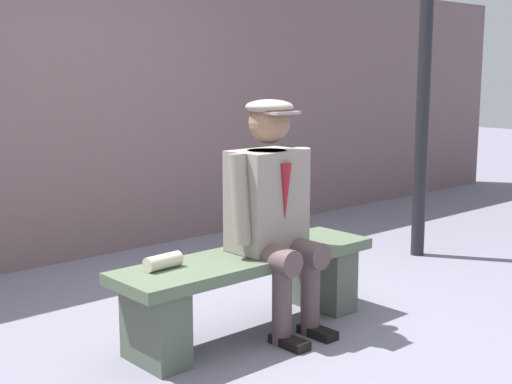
# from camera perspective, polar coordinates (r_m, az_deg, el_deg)

# --- Properties ---
(ground_plane) EXTENTS (30.00, 30.00, 0.00)m
(ground_plane) POSITION_cam_1_polar(r_m,az_deg,el_deg) (4.13, -0.58, -11.36)
(ground_plane) COLOR slate
(bench) EXTENTS (1.65, 0.45, 0.47)m
(bench) POSITION_cam_1_polar(r_m,az_deg,el_deg) (4.03, -0.59, -7.30)
(bench) COLOR #51624A
(bench) RESTS_ON ground
(seated_man) EXTENTS (0.58, 0.57, 1.34)m
(seated_man) POSITION_cam_1_polar(r_m,az_deg,el_deg) (3.97, 1.38, -1.08)
(seated_man) COLOR gray
(seated_man) RESTS_ON ground
(rolled_magazine) EXTENTS (0.21, 0.09, 0.08)m
(rolled_magazine) POSITION_cam_1_polar(r_m,az_deg,el_deg) (3.70, -7.57, -5.63)
(rolled_magazine) COLOR beige
(rolled_magazine) RESTS_ON bench
(stadium_wall) EXTENTS (12.00, 0.24, 2.35)m
(stadium_wall) POSITION_cam_1_polar(r_m,az_deg,el_deg) (5.73, -15.65, 6.25)
(stadium_wall) COLOR #6D5658
(stadium_wall) RESTS_ON ground
(lamp_post) EXTENTS (0.27, 0.27, 2.65)m
(lamp_post) POSITION_cam_1_polar(r_m,az_deg,el_deg) (5.77, 13.63, 12.04)
(lamp_post) COLOR black
(lamp_post) RESTS_ON ground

